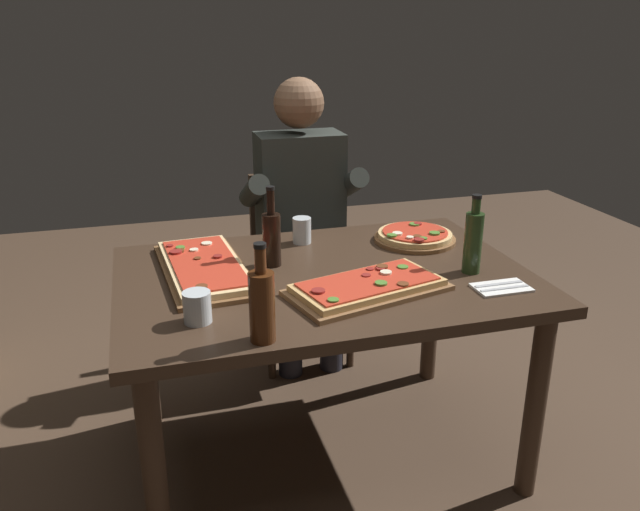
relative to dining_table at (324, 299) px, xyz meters
The scene contains 13 objects.
ground_plane 0.64m from the dining_table, ahead, with size 6.40×6.40×0.00m, color #4C3828.
dining_table is the anchor object (origin of this frame).
pizza_rectangular_front 0.24m from the dining_table, 64.56° to the right, with size 0.56×0.38×0.05m.
pizza_rectangular_left 0.43m from the dining_table, 162.21° to the left, with size 0.32×0.61×0.05m.
pizza_round_far 0.51m from the dining_table, 27.49° to the left, with size 0.32×0.32×0.05m.
wine_bottle_dark 0.29m from the dining_table, 139.22° to the left, with size 0.06×0.06×0.29m.
oil_bottle_amber 0.55m from the dining_table, 13.98° to the right, with size 0.06×0.06×0.28m.
vinegar_bottle_green 0.55m from the dining_table, 125.57° to the right, with size 0.07×0.07×0.28m.
tumbler_near_camera 0.54m from the dining_table, 151.18° to the right, with size 0.08×0.08×0.09m.
tumbler_far_side 0.36m from the dining_table, 88.43° to the left, with size 0.07×0.07×0.10m.
napkin_cutlery_set 0.60m from the dining_table, 28.59° to the right, with size 0.18×0.11×0.01m.
diner_chair 0.88m from the dining_table, 82.31° to the left, with size 0.44×0.44×0.87m.
seated_diner 0.75m from the dining_table, 81.08° to the left, with size 0.53×0.41×1.33m.
Camera 1 is at (-0.58, -1.95, 1.57)m, focal length 35.92 mm.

